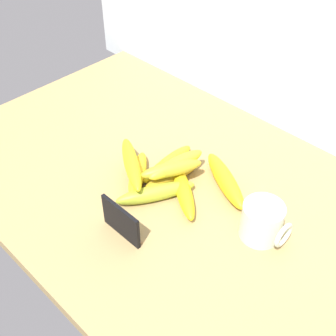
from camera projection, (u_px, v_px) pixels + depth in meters
The scene contains 13 objects.
counter_top at pixel (154, 178), 111.29cm from camera, with size 110.00×76.00×3.00cm, color #A18451.
back_wall at pixel (263, 3), 109.69cm from camera, with size 130.00×2.00×70.00cm, color silver.
chalkboard_sign at pixel (121, 222), 93.17cm from camera, with size 11.00×1.80×8.40cm.
coffee_mug at pixel (263, 222), 92.74cm from camera, with size 10.36×8.86×8.51cm.
banana_0 at pixel (168, 164), 110.29cm from camera, with size 17.70×3.57×3.57cm, color yellow.
banana_1 at pixel (156, 193), 102.41cm from camera, with size 19.08×3.87×3.87cm, color #9FB32B.
banana_2 at pixel (138, 174), 107.32cm from camera, with size 15.98×3.73×3.73cm, color yellow.
banana_3 at pixel (183, 191), 103.03cm from camera, with size 18.51×3.65×3.65cm, color yellow.
banana_4 at pixel (173, 175), 107.13cm from camera, with size 17.34×3.54×3.54cm, color #B78F1E.
banana_5 at pixel (225, 180), 105.45cm from camera, with size 19.96×4.17×4.17cm, color yellow.
banana_6 at pixel (176, 165), 104.69cm from camera, with size 15.81×3.61×3.61cm, color yellow.
banana_7 at pixel (132, 164), 104.72cm from camera, with size 19.25×3.50×3.50cm, color yellow.
banana_8 at pixel (173, 168), 103.77cm from camera, with size 15.04×3.57×3.57cm, color gold.
Camera 1 is at (59.53, -55.49, 77.54)cm, focal length 47.10 mm.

